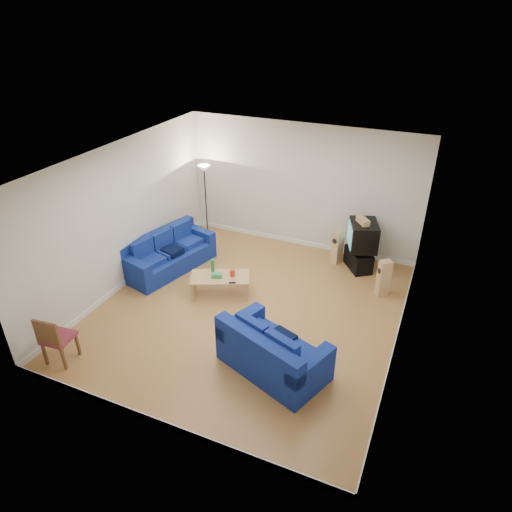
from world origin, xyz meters
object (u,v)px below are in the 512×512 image
at_px(sofa_loveseat, 271,355).
at_px(tv_stand, 358,259).
at_px(sofa_three_seat, 167,256).
at_px(coffee_table, 220,279).
at_px(television, 363,235).

distance_m(sofa_loveseat, tv_stand, 4.14).
bearing_deg(sofa_three_seat, tv_stand, 127.76).
bearing_deg(tv_stand, coffee_table, -83.44).
bearing_deg(television, coffee_table, -67.27).
xyz_separation_m(sofa_three_seat, tv_stand, (4.23, 1.81, -0.09)).
height_order(sofa_three_seat, sofa_loveseat, sofa_loveseat).
bearing_deg(coffee_table, tv_stand, 42.57).
xyz_separation_m(coffee_table, tv_stand, (2.53, 2.33, -0.16)).
distance_m(sofa_loveseat, coffee_table, 2.60).
bearing_deg(sofa_loveseat, television, 101.58).
distance_m(tv_stand, television, 0.66).
relative_size(coffee_table, tv_stand, 1.80).
bearing_deg(sofa_loveseat, coffee_table, 158.00).
bearing_deg(sofa_three_seat, sofa_loveseat, 72.30).
bearing_deg(sofa_loveseat, tv_stand, 102.04).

